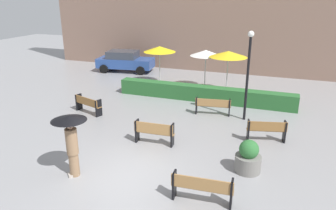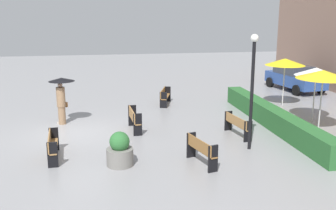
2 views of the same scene
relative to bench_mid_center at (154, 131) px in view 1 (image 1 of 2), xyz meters
name	(u,v)px [view 1 (image 1 of 2)]	position (x,y,z in m)	size (l,w,h in m)	color
ground_plane	(124,174)	(-0.10, -2.43, -0.55)	(60.00, 60.00, 0.00)	gray
bench_mid_center	(154,131)	(0.00, 0.00, 0.00)	(1.62, 0.43, 0.93)	#9E7242
bench_back_row	(213,105)	(1.46, 4.01, -0.05)	(1.75, 0.58, 0.83)	#9E7242
bench_far_left	(88,104)	(-4.45, 2.08, -0.05)	(1.67, 0.84, 0.84)	olive
bench_far_right	(267,129)	(4.16, 1.79, -0.02)	(1.58, 0.69, 0.89)	olive
bench_near_right	(202,187)	(2.74, -3.05, -0.03)	(1.79, 0.45, 0.86)	#9E7242
pedestrian_with_umbrella	(71,135)	(-1.61, -3.03, 0.88)	(1.13, 1.13, 2.08)	#8C6B4C
planter_pot	(248,158)	(3.75, -0.82, -0.05)	(0.88, 0.88, 1.14)	slate
lamp_post	(248,67)	(3.01, 3.93, 1.98)	(0.28, 0.28, 4.16)	black
patio_umbrella_yellow	(160,49)	(-2.99, 8.16, 1.80)	(2.04, 2.04, 2.53)	silver
patio_umbrella_white	(206,53)	(0.00, 8.17, 1.74)	(1.90, 1.90, 2.47)	silver
patio_umbrella_yellow_far	(228,54)	(1.46, 7.61, 1.86)	(2.18, 2.18, 2.59)	silver
hedge_strip	(204,94)	(0.49, 5.97, -0.13)	(9.90, 0.70, 0.84)	#28602D
building_facade	(224,0)	(-0.10, 13.57, 4.67)	(28.00, 1.20, 10.44)	#846656
parked_car	(125,61)	(-6.92, 10.86, 0.27)	(4.41, 2.45, 1.57)	#28478C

